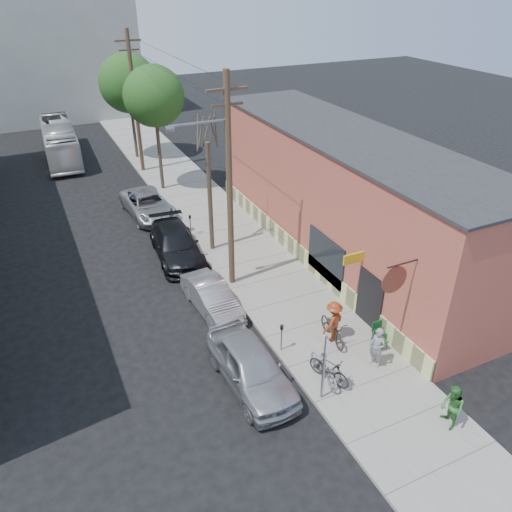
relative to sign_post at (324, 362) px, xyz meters
name	(u,v)px	position (x,y,z in m)	size (l,w,h in m)	color
ground	(221,354)	(-2.35, 3.89, -1.83)	(120.00, 120.00, 0.00)	black
sidewalk	(218,224)	(1.90, 14.89, -1.76)	(4.50, 58.00, 0.15)	gray
cafe_building	(344,197)	(6.64, 8.88, 1.47)	(6.60, 20.20, 6.61)	#B45242
end_cap_building	(42,57)	(-4.35, 45.89, 4.17)	(18.00, 8.00, 12.00)	#A5A5A0
sign_post	(324,362)	(0.00, 0.00, 0.00)	(0.07, 0.45, 2.80)	slate
parking_meter_near	(282,334)	(-0.10, 2.90, -0.85)	(0.14, 0.14, 1.24)	slate
parking_meter_far	(190,222)	(-0.10, 14.08, -0.85)	(0.14, 0.14, 1.24)	slate
utility_pole_near	(228,182)	(0.04, 8.44, 3.58)	(3.57, 0.28, 10.00)	#503A28
utility_pole_far	(135,101)	(0.10, 25.94, 3.51)	(1.80, 0.28, 10.00)	#503A28
tree_bare	(210,198)	(0.45, 12.07, 1.31)	(0.24, 0.24, 5.98)	#44392C
tree_leafy_mid	(154,96)	(0.45, 21.76, 4.61)	(3.93, 3.93, 8.27)	#44392C
tree_leafy_far	(128,83)	(0.45, 29.25, 4.13)	(4.48, 4.48, 8.07)	#44392C
patio_chair_a	(381,340)	(3.54, 1.25, -1.24)	(0.50, 0.50, 0.88)	#144725
patio_chair_b	(379,333)	(3.80, 1.67, -1.24)	(0.50, 0.50, 0.88)	#144725
patron_grey	(377,348)	(2.78, 0.55, -0.82)	(0.63, 0.41, 1.73)	gray
patron_green	(452,407)	(3.18, -2.93, -0.84)	(0.82, 0.64, 1.69)	#31742E
cyclist	(333,321)	(2.13, 2.61, -0.77)	(1.18, 0.68, 1.83)	maroon
cyclist_bike	(333,329)	(2.13, 2.61, -1.15)	(0.71, 2.04, 1.07)	black
parked_bike_a	(329,369)	(0.69, 0.63, -1.14)	(0.51, 1.82, 1.09)	black
parked_bike_b	(324,367)	(0.59, 0.80, -1.15)	(0.70, 2.02, 1.06)	slate
car_0	(251,366)	(-1.94, 1.86, -0.99)	(1.98, 4.93, 1.68)	#A6A6AE
car_1	(212,297)	(-1.55, 6.90, -1.15)	(1.44, 4.14, 1.36)	#A0A1A7
car_2	(176,244)	(-1.55, 12.19, -1.04)	(2.21, 5.44, 1.58)	black
car_3	(148,205)	(-1.55, 18.04, -1.10)	(2.43, 5.27, 1.46)	#A0A1A8
bus	(60,142)	(-5.09, 31.81, -0.41)	(2.39, 10.22, 2.85)	silver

